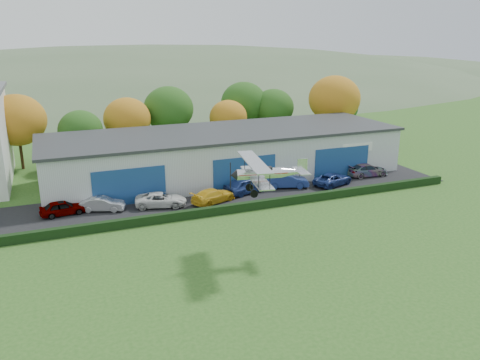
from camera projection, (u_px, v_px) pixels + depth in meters
name	position (u px, v px, depth m)	size (l,w,h in m)	color
ground	(306.00, 301.00, 29.88)	(300.00, 300.00, 0.00)	#28561B
apron	(230.00, 195.00, 49.57)	(48.00, 9.00, 0.05)	black
hedge	(249.00, 206.00, 45.21)	(46.00, 0.60, 0.80)	black
hangar	(225.00, 153.00, 55.71)	(40.60, 12.60, 5.30)	#B2B7BC
tree_belt	(163.00, 114.00, 64.58)	(75.70, 13.22, 10.12)	#3D2614
distant_hills	(78.00, 127.00, 156.23)	(430.00, 196.00, 56.00)	#4C6642
car_0	(63.00, 208.00, 43.81)	(1.60, 3.98, 1.36)	gray
car_1	(103.00, 204.00, 44.84)	(1.41, 4.03, 1.33)	silver
car_2	(161.00, 200.00, 45.99)	(2.24, 4.85, 1.35)	silver
car_3	(213.00, 196.00, 47.08)	(1.91, 4.71, 1.37)	gold
car_4	(246.00, 185.00, 49.84)	(1.96, 4.87, 1.66)	navy
car_5	(286.00, 181.00, 51.61)	(1.63, 4.69, 1.54)	navy
car_6	(333.00, 179.00, 52.47)	(2.20, 4.78, 1.33)	navy
car_7	(367.00, 170.00, 55.88)	(1.99, 4.89, 1.42)	gray
biplane	(266.00, 172.00, 35.13)	(5.88, 6.72, 2.50)	silver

